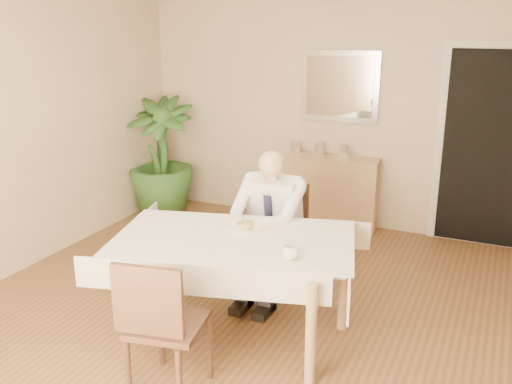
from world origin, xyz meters
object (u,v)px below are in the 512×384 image
at_px(seated_man, 267,220).
at_px(sideboard, 331,192).
at_px(dining_table, 234,249).
at_px(chair_far, 280,229).
at_px(chair_near, 160,320).
at_px(coffee_mug, 291,252).
at_px(potted_palm, 161,157).

relative_size(seated_man, sideboard, 1.24).
bearing_deg(dining_table, chair_far, 75.14).
bearing_deg(sideboard, chair_near, -96.37).
relative_size(coffee_mug, sideboard, 0.12).
distance_m(chair_near, seated_man, 1.45).
xyz_separation_m(dining_table, chair_near, (-0.08, -0.84, -0.15)).
relative_size(chair_near, sideboard, 0.91).
distance_m(chair_far, coffee_mug, 1.21).
bearing_deg(seated_man, dining_table, -90.00).
relative_size(seated_man, coffee_mug, 10.78).
bearing_deg(seated_man, sideboard, 90.66).
bearing_deg(coffee_mug, sideboard, 101.18).
height_order(chair_near, coffee_mug, chair_near).
bearing_deg(dining_table, sideboard, 75.65).
bearing_deg(dining_table, potted_palm, 118.82).
relative_size(chair_far, potted_palm, 0.66).
distance_m(dining_table, sideboard, 2.48).
bearing_deg(chair_far, coffee_mug, -64.19).
height_order(dining_table, sideboard, sideboard).
bearing_deg(chair_near, potted_palm, 112.43).
xyz_separation_m(dining_table, seated_man, (0.00, 0.59, 0.02)).
xyz_separation_m(chair_near, sideboard, (0.06, 3.31, -0.11)).
bearing_deg(coffee_mug, seated_man, 123.09).
bearing_deg(potted_palm, seated_man, -36.91).
bearing_deg(seated_man, potted_palm, 143.09).
relative_size(chair_near, seated_man, 0.73).
bearing_deg(potted_palm, chair_near, -56.82).
height_order(chair_near, seated_man, seated_man).
relative_size(chair_far, seated_man, 0.73).
xyz_separation_m(chair_far, chair_near, (-0.08, -1.73, 0.00)).
relative_size(dining_table, sideboard, 1.96).
relative_size(dining_table, chair_far, 2.16).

